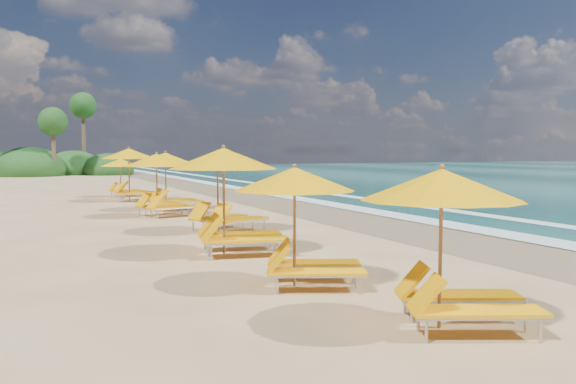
# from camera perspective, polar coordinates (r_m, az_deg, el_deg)

# --- Properties ---
(ground) EXTENTS (160.00, 160.00, 0.00)m
(ground) POSITION_cam_1_polar(r_m,az_deg,el_deg) (16.72, -0.00, -4.11)
(ground) COLOR tan
(ground) RESTS_ON ground
(wet_sand) EXTENTS (4.00, 160.00, 0.01)m
(wet_sand) POSITION_cam_1_polar(r_m,az_deg,el_deg) (18.71, 11.26, -3.30)
(wet_sand) COLOR #8D7654
(wet_sand) RESTS_ON ground
(surf_foam) EXTENTS (4.00, 160.00, 0.01)m
(surf_foam) POSITION_cam_1_polar(r_m,az_deg,el_deg) (20.39, 17.45, -2.75)
(surf_foam) COLOR white
(surf_foam) RESTS_ON ground
(station_2) EXTENTS (2.85, 2.83, 2.18)m
(station_2) POSITION_cam_1_polar(r_m,az_deg,el_deg) (8.14, 15.60, -4.16)
(station_2) COLOR olive
(station_2) RESTS_ON ground
(station_3) EXTENTS (2.78, 2.75, 2.13)m
(station_3) POSITION_cam_1_polar(r_m,az_deg,el_deg) (10.26, 1.55, -2.50)
(station_3) COLOR olive
(station_3) RESTS_ON ground
(station_4) EXTENTS (3.01, 2.88, 2.49)m
(station_4) POSITION_cam_1_polar(r_m,az_deg,el_deg) (13.51, -5.38, -0.10)
(station_4) COLOR olive
(station_4) RESTS_ON ground
(station_5) EXTENTS (3.10, 3.06, 2.39)m
(station_5) POSITION_cam_1_polar(r_m,az_deg,el_deg) (17.27, -6.30, 0.59)
(station_5) COLOR olive
(station_5) RESTS_ON ground
(station_6) EXTENTS (2.89, 2.80, 2.31)m
(station_6) POSITION_cam_1_polar(r_m,az_deg,el_deg) (21.63, -12.07, 1.09)
(station_6) COLOR olive
(station_6) RESTS_ON ground
(station_7) EXTENTS (2.63, 2.46, 2.35)m
(station_7) POSITION_cam_1_polar(r_m,az_deg,el_deg) (23.96, -11.25, 1.43)
(station_7) COLOR olive
(station_7) RESTS_ON ground
(station_8) EXTENTS (3.18, 3.09, 2.53)m
(station_8) POSITION_cam_1_polar(r_m,az_deg,el_deg) (28.57, -14.63, 1.99)
(station_8) COLOR olive
(station_8) RESTS_ON ground
(station_9) EXTENTS (2.40, 2.30, 2.00)m
(station_9) POSITION_cam_1_polar(r_m,az_deg,el_deg) (31.37, -15.52, 1.60)
(station_9) COLOR olive
(station_9) RESTS_ON ground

